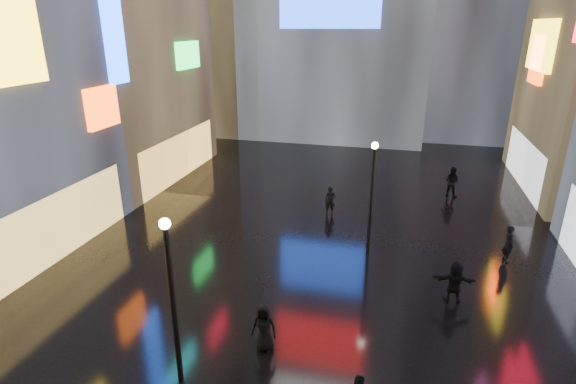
% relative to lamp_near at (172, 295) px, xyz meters
% --- Properties ---
extents(ground, '(140.00, 140.00, 0.00)m').
position_rel_lamp_near_xyz_m(ground, '(2.44, 11.14, -2.94)').
color(ground, black).
rests_on(ground, ground).
extents(building_left_far, '(10.28, 12.00, 22.00)m').
position_rel_lamp_near_xyz_m(building_left_far, '(-13.54, 17.14, 8.04)').
color(building_left_far, black).
rests_on(building_left_far, ground).
extents(lamp_near, '(0.30, 0.30, 5.20)m').
position_rel_lamp_near_xyz_m(lamp_near, '(0.00, 0.00, 0.00)').
color(lamp_near, black).
rests_on(lamp_near, ground).
extents(lamp_far, '(0.30, 0.30, 5.20)m').
position_rel_lamp_near_xyz_m(lamp_far, '(4.64, 9.29, 0.00)').
color(lamp_far, black).
rests_on(lamp_far, ground).
extents(pedestrian_4, '(0.82, 0.55, 1.64)m').
position_rel_lamp_near_xyz_m(pedestrian_4, '(1.96, 1.94, -2.13)').
color(pedestrian_4, black).
rests_on(pedestrian_4, ground).
extents(pedestrian_5, '(1.57, 0.57, 1.67)m').
position_rel_lamp_near_xyz_m(pedestrian_5, '(8.06, 6.19, -2.11)').
color(pedestrian_5, black).
rests_on(pedestrian_5, ground).
extents(pedestrian_6, '(0.62, 0.44, 1.58)m').
position_rel_lamp_near_xyz_m(pedestrian_6, '(2.24, 13.27, -2.16)').
color(pedestrian_6, black).
rests_on(pedestrian_6, ground).
extents(pedestrian_7, '(1.11, 1.02, 1.85)m').
position_rel_lamp_near_xyz_m(pedestrian_7, '(8.88, 17.91, -2.02)').
color(pedestrian_7, black).
rests_on(pedestrian_7, ground).
extents(umbrella_2, '(1.39, 1.40, 0.93)m').
position_rel_lamp_near_xyz_m(umbrella_2, '(1.96, 1.94, -0.84)').
color(umbrella_2, black).
rests_on(umbrella_2, pedestrian_4).
extents(pedestrian_8, '(0.53, 0.69, 1.71)m').
position_rel_lamp_near_xyz_m(pedestrian_8, '(10.60, 9.99, -2.09)').
color(pedestrian_8, black).
rests_on(pedestrian_8, ground).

